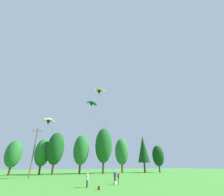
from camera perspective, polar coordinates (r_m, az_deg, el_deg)
treeline_tree_c at (r=52.66m, az=-32.83°, el=-17.07°), size 4.24×4.24×9.03m
treeline_tree_d at (r=54.77m, az=-24.47°, el=-18.02°), size 4.55×4.55×10.19m
treeline_tree_e at (r=52.18m, az=-20.27°, el=-17.19°), size 5.05×5.05×12.05m
treeline_tree_f at (r=54.97m, az=-11.44°, el=-18.38°), size 5.06×5.06×12.07m
treeline_tree_g at (r=56.17m, az=-3.13°, el=-17.15°), size 5.82×5.82×14.88m
treeline_tree_h at (r=62.25m, az=3.64°, el=-19.27°), size 5.10×5.10×12.22m
treeline_tree_i at (r=65.16m, az=11.56°, el=-18.13°), size 4.57×4.57×13.50m
treeline_tree_j at (r=67.98m, az=16.79°, el=-19.92°), size 4.49×4.49×9.97m
utility_pole at (r=40.75m, az=-27.12°, el=-17.08°), size 2.20×0.26×10.64m
kite_flyer_near at (r=22.25m, az=-9.20°, el=-27.58°), size 0.28×0.58×1.69m
kite_flyer_mid at (r=24.93m, az=2.34°, el=-27.36°), size 0.72×0.74×1.69m
kite_flyer_far at (r=28.99m, az=1.08°, el=-26.89°), size 0.31×0.59×1.69m
parafoil_kite_high_white at (r=35.38m, az=-22.54°, el=-7.90°), size 6.64×14.03×10.60m
parafoil_kite_mid_lime_white at (r=40.25m, az=-4.80°, el=2.62°), size 3.27×12.47×19.47m
parafoil_kite_far_teal at (r=38.97m, az=-7.57°, el=-1.94°), size 3.65×9.65×16.40m
backpack at (r=20.23m, az=-4.95°, el=-30.41°), size 0.32×0.38×0.40m
picnic_cooler at (r=25.85m, az=1.21°, el=-29.08°), size 0.63×0.61×0.34m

